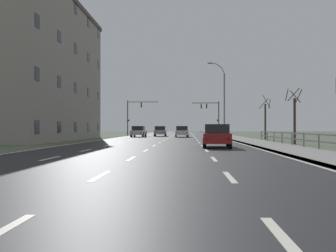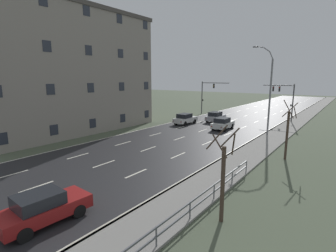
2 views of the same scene
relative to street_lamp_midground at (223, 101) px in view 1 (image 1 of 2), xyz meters
name	(u,v)px [view 1 (image 1 of 2)]	position (x,y,z in m)	size (l,w,h in m)	color
ground_plane	(170,138)	(-7.45, 0.85, -5.16)	(160.00, 160.00, 0.12)	#4C5642
road_asphalt_strip	(173,135)	(-7.45, 12.84, -5.09)	(14.00, 120.00, 0.03)	#232326
sidewalk_right	(221,135)	(0.98, 12.85, -5.04)	(3.00, 120.00, 0.12)	gray
guardrail	(311,138)	(2.40, -27.54, -4.40)	(0.07, 28.35, 1.00)	#515459
street_lamp_midground	(223,101)	(0.00, 0.00, 0.00)	(2.39, 0.24, 10.40)	slate
traffic_signal_right	(212,112)	(-0.70, 11.83, -1.09)	(4.71, 0.36, 5.85)	#38383A
traffic_signal_left	(133,112)	(-14.35, 11.95, -1.07)	(5.43, 0.36, 6.08)	#38383A
car_distant	(160,131)	(-9.15, 5.23, -4.30)	(1.93, 4.15, 1.57)	#B7B7BC
car_near_right	(139,131)	(-11.91, 0.75, -4.30)	(1.93, 4.15, 1.57)	silver
car_far_right	(182,131)	(-5.76, 0.43, -4.30)	(1.92, 4.15, 1.57)	silver
car_near_left	(217,136)	(-3.07, -25.38, -4.30)	(2.02, 4.19, 1.57)	maroon
brick_building	(15,70)	(-23.72, -11.88, 2.51)	(13.72, 22.50, 15.19)	gray
bare_tree_mid	(294,117)	(3.62, -20.20, -2.91)	(1.40, 1.36, 4.61)	#423328
bare_tree_far	(265,119)	(3.94, -8.27, -2.80)	(1.18, 1.19, 5.06)	#423328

